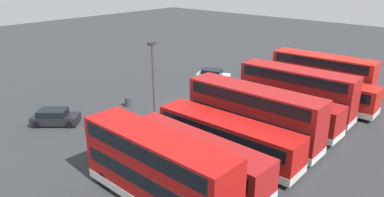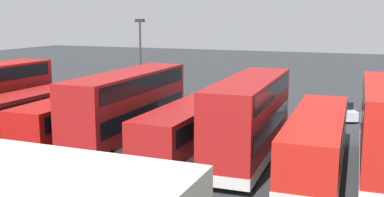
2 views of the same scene
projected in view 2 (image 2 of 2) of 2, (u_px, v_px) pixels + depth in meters
name	position (u px, v px, depth m)	size (l,w,h in m)	color
ground_plane	(212.00, 118.00, 35.68)	(140.00, 140.00, 0.00)	#2D3033
bus_single_deck_second	(317.00, 140.00, 23.19)	(2.96, 12.01, 2.95)	red
bus_double_decker_third	(250.00, 117.00, 24.67)	(2.90, 10.84, 4.55)	#A51919
bus_single_deck_fourth	(189.00, 128.00, 25.62)	(2.71, 10.27, 2.95)	#A51919
bus_double_decker_fifth	(129.00, 107.00, 27.35)	(2.74, 11.26, 4.55)	#A51919
bus_single_deck_sixth	(83.00, 116.00, 28.77)	(2.83, 11.49, 2.95)	#B71411
bus_single_deck_seventh	(32.00, 112.00, 29.95)	(2.81, 10.95, 2.95)	#A51919
car_hatchback_silver	(338.00, 109.00, 35.37)	(3.17, 4.39, 1.43)	silver
car_small_green	(126.00, 90.00, 44.68)	(4.03, 4.22, 1.43)	black
lamp_post_tall	(141.00, 60.00, 35.42)	(0.70, 0.30, 7.61)	#38383D
waste_bin_yellow	(190.00, 99.00, 40.87)	(0.60, 0.60, 0.95)	#333338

